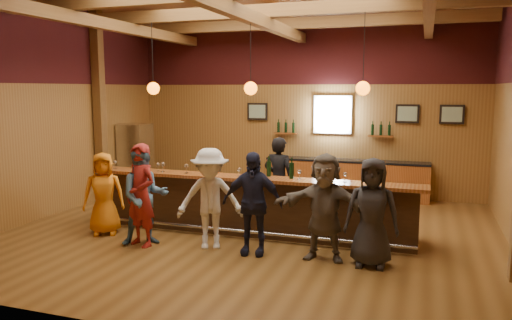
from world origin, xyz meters
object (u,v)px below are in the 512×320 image
object	(u,v)px
customer_navy	(252,203)
customer_brown	(325,207)
bar_counter	(254,204)
bottle_a	(269,168)
ice_bucket	(252,170)
stainless_fridge	(136,158)
back_bar_cabinet	(346,178)
customer_redvest	(141,195)
customer_orange	(104,194)
bartender	(279,180)
customer_denim	(145,197)
customer_white	(210,199)
customer_dark	(372,213)

from	to	relation	value
customer_navy	customer_brown	world-z (taller)	customer_brown
bar_counter	bottle_a	bearing A→B (deg)	-26.55
ice_bucket	stainless_fridge	bearing A→B (deg)	146.45
stainless_fridge	customer_brown	distance (m)	6.73
back_bar_cabinet	customer_redvest	size ratio (longest dim) A/B	2.25
bar_counter	customer_orange	xyz separation A→B (m)	(-2.58, -1.07, 0.25)
bartender	bottle_a	size ratio (longest dim) A/B	4.65
customer_redvest	stainless_fridge	bearing A→B (deg)	141.90
customer_orange	back_bar_cabinet	bearing A→B (deg)	22.00
customer_denim	customer_redvest	bearing A→B (deg)	-142.81
customer_orange	customer_white	size ratio (longest dim) A/B	0.89
customer_dark	back_bar_cabinet	bearing A→B (deg)	101.21
customer_navy	ice_bucket	size ratio (longest dim) A/B	6.60
customer_white	customer_dark	size ratio (longest dim) A/B	1.03
stainless_fridge	customer_denim	size ratio (longest dim) A/B	1.06
customer_denim	customer_brown	xyz separation A→B (m)	(3.10, 0.22, 0.00)
customer_redvest	customer_denim	size ratio (longest dim) A/B	1.05
customer_navy	customer_brown	size ratio (longest dim) A/B	1.00
customer_brown	customer_dark	bearing A→B (deg)	-5.36
stainless_fridge	customer_dark	size ratio (longest dim) A/B	1.08
customer_brown	bottle_a	size ratio (longest dim) A/B	4.53
customer_white	customer_brown	distance (m)	1.94
bartender	ice_bucket	bearing A→B (deg)	88.21
customer_navy	customer_orange	bearing A→B (deg)	170.35
customer_navy	customer_dark	world-z (taller)	customer_navy
ice_bucket	bottle_a	bearing A→B (deg)	31.43
customer_redvest	ice_bucket	world-z (taller)	customer_redvest
bar_counter	stainless_fridge	xyz separation A→B (m)	(-4.12, 2.45, 0.38)
customer_brown	bottle_a	xyz separation A→B (m)	(-1.23, 0.98, 0.41)
customer_denim	bottle_a	bearing A→B (deg)	-1.47
customer_white	customer_denim	bearing A→B (deg)	166.11
customer_navy	stainless_fridge	bearing A→B (deg)	134.33
back_bar_cabinet	customer_white	size ratio (longest dim) A/B	2.33
customer_brown	bottle_a	bearing A→B (deg)	140.59
customer_white	bartender	xyz separation A→B (m)	(0.63, 1.96, 0.02)
bartender	customer_navy	bearing A→B (deg)	101.68
bar_counter	customer_navy	world-z (taller)	customer_navy
stainless_fridge	customer_orange	size ratio (longest dim) A/B	1.17
customer_denim	customer_navy	world-z (taller)	customer_navy
stainless_fridge	ice_bucket	world-z (taller)	stainless_fridge
customer_navy	bartender	xyz separation A→B (m)	(-0.14, 2.00, 0.03)
customer_navy	ice_bucket	xyz separation A→B (m)	(-0.32, 0.92, 0.39)
customer_orange	ice_bucket	world-z (taller)	customer_orange
customer_navy	bartender	world-z (taller)	bartender
customer_dark	bottle_a	bearing A→B (deg)	150.14
bar_counter	customer_dark	bearing A→B (deg)	-27.72
back_bar_cabinet	customer_navy	distance (m)	4.89
customer_brown	customer_dark	size ratio (longest dim) A/B	1.02
stainless_fridge	bottle_a	world-z (taller)	stainless_fridge
customer_dark	customer_navy	bearing A→B (deg)	179.22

